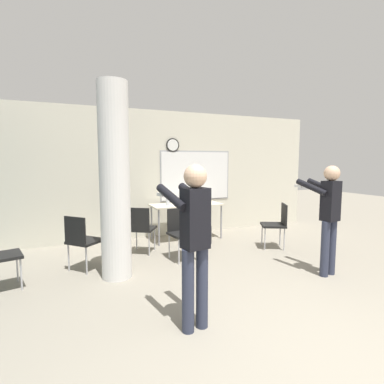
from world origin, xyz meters
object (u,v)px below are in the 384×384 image
at_px(chair_table_front, 181,230).
at_px(folding_table, 186,207).
at_px(chair_mid_room, 277,222).
at_px(chair_table_left, 141,226).
at_px(chair_near_pillar, 82,238).
at_px(person_playing_side, 328,211).
at_px(bottle_on_table, 168,201).
at_px(person_playing_front, 194,234).

bearing_deg(chair_table_front, folding_table, 64.01).
bearing_deg(chair_mid_room, chair_table_left, 165.14).
relative_size(chair_table_front, chair_table_left, 1.00).
distance_m(chair_table_front, chair_near_pillar, 1.62).
height_order(chair_mid_room, person_playing_side, person_playing_side).
height_order(folding_table, chair_mid_room, chair_mid_room).
bearing_deg(bottle_on_table, chair_table_left, -140.08).
height_order(folding_table, chair_table_front, chair_table_front).
height_order(folding_table, person_playing_front, person_playing_front).
bearing_deg(folding_table, bottle_on_table, -172.90).
xyz_separation_m(chair_table_left, person_playing_side, (2.30, -2.08, 0.45)).
distance_m(chair_table_front, person_playing_front, 2.24).
bearing_deg(person_playing_side, person_playing_front, -167.14).
height_order(chair_mid_room, person_playing_front, person_playing_front).
height_order(folding_table, chair_near_pillar, chair_near_pillar).
xyz_separation_m(chair_table_front, chair_mid_room, (1.95, -0.13, 0.00)).
bearing_deg(folding_table, chair_mid_room, -44.04).
relative_size(person_playing_side, person_playing_front, 0.98).
bearing_deg(chair_table_front, bottle_on_table, 83.13).
distance_m(chair_table_front, person_playing_side, 2.36).
bearing_deg(person_playing_side, chair_table_left, 137.90).
xyz_separation_m(chair_near_pillar, person_playing_front, (0.95, -2.14, 0.47)).
relative_size(folding_table, chair_mid_room, 1.76).
bearing_deg(chair_mid_room, bottle_on_table, 145.04).
height_order(bottle_on_table, chair_table_front, bottle_on_table).
xyz_separation_m(chair_table_front, chair_near_pillar, (-1.61, 0.06, 0.00)).
bearing_deg(person_playing_side, bottle_on_table, 120.72).
height_order(bottle_on_table, person_playing_front, person_playing_front).
relative_size(chair_mid_room, chair_near_pillar, 1.00).
bearing_deg(chair_near_pillar, chair_table_left, 25.07).
relative_size(chair_mid_room, person_playing_side, 0.53).
xyz_separation_m(folding_table, bottle_on_table, (-0.44, -0.06, 0.15)).
distance_m(chair_near_pillar, person_playing_side, 3.73).
xyz_separation_m(chair_near_pillar, person_playing_side, (3.34, -1.60, 0.45)).
xyz_separation_m(chair_table_front, chair_table_left, (-0.58, 0.54, 0.00)).
distance_m(chair_mid_room, chair_near_pillar, 3.57).
bearing_deg(person_playing_front, folding_table, 69.14).
bearing_deg(chair_near_pillar, person_playing_side, -25.52).
height_order(chair_table_front, chair_mid_room, same).
bearing_deg(chair_mid_room, chair_table_front, 176.23).
relative_size(folding_table, chair_near_pillar, 1.76).
distance_m(folding_table, person_playing_side, 2.97).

